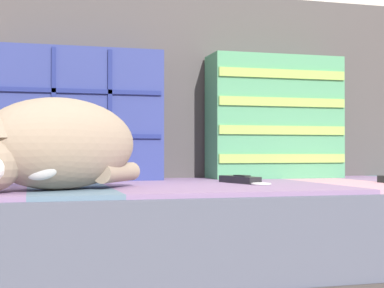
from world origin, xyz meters
name	(u,v)px	position (x,y,z in m)	size (l,w,h in m)	color
couch	(173,250)	(0.00, 0.14, 0.17)	(1.94, 0.83, 0.35)	#3D3838
sofa_backrest	(148,86)	(0.00, 0.48, 0.63)	(1.90, 0.14, 0.58)	#474242
throw_pillow_quilted	(80,115)	(-0.22, 0.33, 0.53)	(0.46, 0.14, 0.37)	navy
throw_pillow_striped	(274,117)	(0.37, 0.33, 0.53)	(0.41, 0.14, 0.37)	#4C9366
sleeping_cat	(53,146)	(-0.31, -0.08, 0.44)	(0.41, 0.35, 0.20)	gray
game_remote_far	(241,180)	(0.16, 0.07, 0.35)	(0.09, 0.20, 0.02)	black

